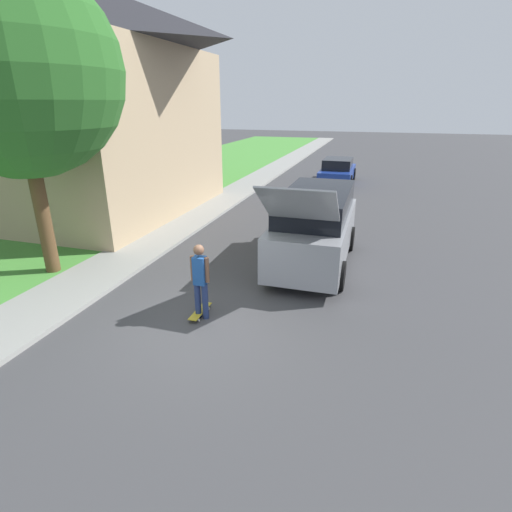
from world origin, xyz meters
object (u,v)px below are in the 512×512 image
at_px(car_down_street, 337,171).
at_px(skateboard, 200,311).
at_px(lawn_tree_near, 14,71).
at_px(skateboarder, 200,279).
at_px(suv_parked, 315,226).

height_order(car_down_street, skateboard, car_down_street).
bearing_deg(lawn_tree_near, skateboard, -11.04).
bearing_deg(car_down_street, skateboard, -93.94).
xyz_separation_m(lawn_tree_near, skateboarder, (4.81, -1.01, -4.05)).
relative_size(car_down_street, skateboarder, 2.52).
relative_size(suv_parked, car_down_street, 1.33).
height_order(lawn_tree_near, skateboarder, lawn_tree_near).
height_order(suv_parked, car_down_street, suv_parked).
bearing_deg(car_down_street, skateboarder, -93.61).
bearing_deg(lawn_tree_near, suv_parked, 22.67).
height_order(skateboarder, skateboard, skateboarder).
relative_size(lawn_tree_near, suv_parked, 1.33).
xyz_separation_m(lawn_tree_near, skateboard, (4.72, -0.92, -4.88)).
bearing_deg(skateboard, car_down_street, 86.06).
distance_m(suv_parked, skateboarder, 4.15).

